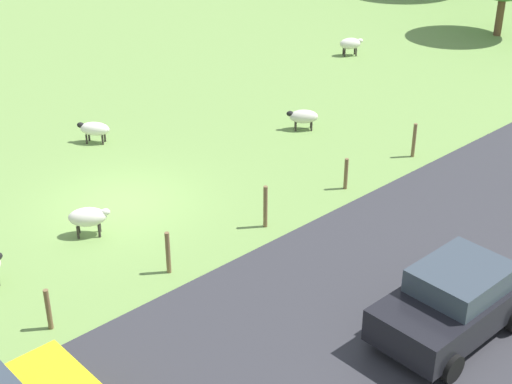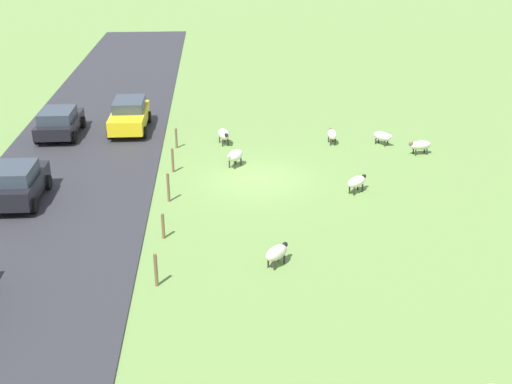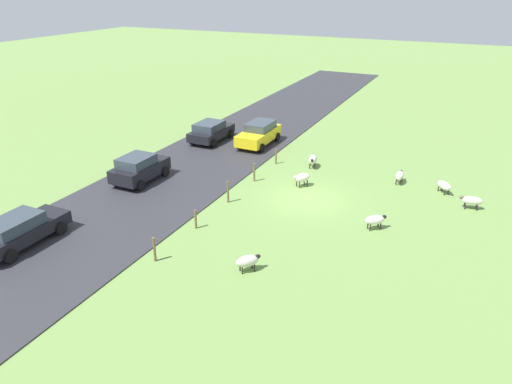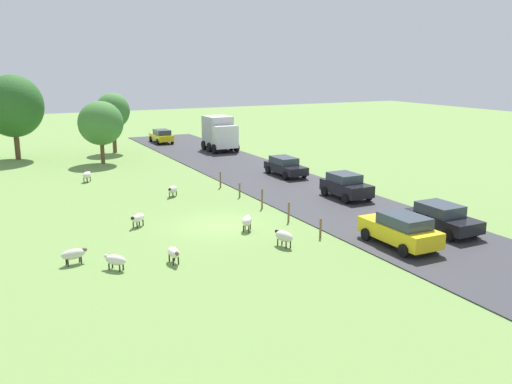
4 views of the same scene
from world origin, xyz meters
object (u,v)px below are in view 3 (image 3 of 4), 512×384
sheep_0 (248,261)px  car_0 (20,230)px  sheep_1 (375,220)px  car_3 (211,131)px  sheep_3 (471,201)px  car_2 (259,133)px  car_4 (139,168)px  sheep_6 (302,178)px  sheep_4 (313,160)px  sheep_7 (400,176)px  sheep_5 (444,186)px

sheep_0 → car_0: 10.89m
sheep_1 → car_3: 16.96m
sheep_0 → sheep_3: (-8.32, -10.72, -0.01)m
car_0 → car_2: 18.64m
sheep_1 → car_4: car_4 is taller
sheep_6 → car_3: 10.71m
car_2 → sheep_6: bearing=133.6°
sheep_4 → car_3: (8.91, -1.81, 0.30)m
sheep_0 → car_0: bearing=14.2°
sheep_3 → sheep_4: (9.92, -2.19, 0.06)m
sheep_7 → car_2: bearing=-15.0°
sheep_3 → car_0: bearing=35.4°
sheep_1 → car_3: bearing=-30.5°
sheep_1 → sheep_6: size_ratio=0.95×
sheep_4 → car_2: size_ratio=0.29×
sheep_0 → sheep_5: bearing=-118.8°
sheep_3 → car_4: 19.34m
sheep_5 → car_4: car_4 is taller
sheep_6 → sheep_7: 6.08m
sheep_7 → car_4: (14.55, 6.71, 0.41)m
sheep_7 → car_3: (14.65, -2.07, 0.34)m
sheep_4 → sheep_7: 5.74m
car_0 → sheep_0: bearing=-165.8°
car_0 → car_4: car_4 is taller
sheep_0 → car_2: size_ratio=0.25×
sheep_5 → sheep_1: bearing=66.7°
car_2 → sheep_7: bearing=165.0°
sheep_1 → car_0: 17.09m
sheep_4 → car_2: 5.87m
sheep_3 → car_2: car_2 is taller
sheep_4 → sheep_6: bearing=98.3°
car_2 → sheep_5: bearing=166.4°
car_2 → sheep_0: bearing=113.6°
sheep_1 → sheep_4: (5.70, -6.79, 0.04)m
sheep_5 → sheep_7: 2.65m
sheep_5 → car_3: car_3 is taller
sheep_5 → car_3: (17.27, -2.43, 0.39)m
sheep_1 → car_4: bearing=0.7°
sheep_0 → sheep_7: 13.31m
sheep_5 → car_0: car_0 is taller
sheep_1 → car_4: (14.51, 0.18, 0.41)m
car_2 → car_4: car_2 is taller
sheep_7 → sheep_1: bearing=89.6°
sheep_0 → car_3: size_ratio=0.27×
car_3 → car_4: 8.78m
car_4 → car_3: bearing=-89.4°
sheep_1 → sheep_6: bearing=-33.7°
car_2 → car_3: size_ratio=1.08×
sheep_5 → sheep_7: size_ratio=0.96×
sheep_1 → sheep_7: 6.53m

